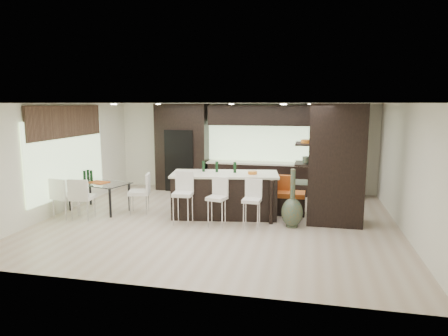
% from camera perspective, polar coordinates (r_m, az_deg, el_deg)
% --- Properties ---
extents(ground, '(8.00, 8.00, 0.00)m').
position_cam_1_polar(ground, '(9.34, -0.79, -7.56)').
color(ground, '#C8B199').
rests_on(ground, ground).
extents(back_wall, '(8.00, 0.02, 2.70)m').
position_cam_1_polar(back_wall, '(12.46, 2.85, 2.99)').
color(back_wall, white).
rests_on(back_wall, ground).
extents(left_wall, '(0.02, 7.00, 2.70)m').
position_cam_1_polar(left_wall, '(10.68, -22.20, 1.29)').
color(left_wall, white).
rests_on(left_wall, ground).
extents(right_wall, '(0.02, 7.00, 2.70)m').
position_cam_1_polar(right_wall, '(9.03, 24.74, -0.20)').
color(right_wall, white).
rests_on(right_wall, ground).
extents(ceiling, '(8.00, 7.00, 0.02)m').
position_cam_1_polar(ceiling, '(8.95, -0.83, 9.24)').
color(ceiling, white).
rests_on(ceiling, ground).
extents(window_left, '(0.04, 3.20, 1.90)m').
position_cam_1_polar(window_left, '(10.82, -21.43, 1.43)').
color(window_left, '#B2D199').
rests_on(window_left, left_wall).
extents(window_back, '(3.40, 0.04, 1.20)m').
position_cam_1_polar(window_back, '(12.31, 5.59, 3.82)').
color(window_back, '#B2D199').
rests_on(window_back, back_wall).
extents(stone_accent, '(0.08, 3.00, 0.80)m').
position_cam_1_polar(stone_accent, '(10.73, -21.58, 6.19)').
color(stone_accent, brown).
rests_on(stone_accent, left_wall).
extents(ceiling_spots, '(4.00, 3.00, 0.02)m').
position_cam_1_polar(ceiling_spots, '(9.19, -0.47, 9.11)').
color(ceiling_spots, white).
rests_on(ceiling_spots, ceiling).
extents(back_cabinetry, '(6.80, 0.68, 2.70)m').
position_cam_1_polar(back_cabinetry, '(12.06, 4.94, 2.76)').
color(back_cabinetry, black).
rests_on(back_cabinetry, ground).
extents(refrigerator, '(0.90, 0.68, 1.90)m').
position_cam_1_polar(refrigerator, '(12.59, -6.02, 1.18)').
color(refrigerator, black).
rests_on(refrigerator, ground).
extents(partition_column, '(1.20, 0.80, 2.70)m').
position_cam_1_polar(partition_column, '(9.23, 15.70, 0.48)').
color(partition_column, black).
rests_on(partition_column, ground).
extents(kitchen_island, '(2.67, 1.47, 1.06)m').
position_cam_1_polar(kitchen_island, '(9.63, 0.11, -3.79)').
color(kitchen_island, black).
rests_on(kitchen_island, ground).
extents(stool_left, '(0.45, 0.45, 0.95)m').
position_cam_1_polar(stool_left, '(9.04, -5.89, -5.05)').
color(stool_left, white).
rests_on(stool_left, ground).
extents(stool_mid, '(0.46, 0.46, 0.87)m').
position_cam_1_polar(stool_mid, '(8.86, -1.03, -5.57)').
color(stool_mid, white).
rests_on(stool_mid, ground).
extents(stool_right, '(0.40, 0.40, 0.86)m').
position_cam_1_polar(stool_right, '(8.73, 3.98, -5.87)').
color(stool_right, white).
rests_on(stool_right, ground).
extents(bench, '(1.44, 0.57, 0.55)m').
position_cam_1_polar(bench, '(10.01, 7.40, -4.86)').
color(bench, black).
rests_on(bench, ground).
extents(floor_vase, '(0.57, 0.57, 1.29)m').
position_cam_1_polar(floor_vase, '(8.87, 9.75, -4.28)').
color(floor_vase, '#414C37').
rests_on(floor_vase, ground).
extents(dining_table, '(1.67, 1.20, 0.72)m').
position_cam_1_polar(dining_table, '(10.60, -17.35, -3.94)').
color(dining_table, white).
rests_on(dining_table, ground).
extents(chair_near, '(0.54, 0.54, 0.91)m').
position_cam_1_polar(chair_near, '(9.96, -19.50, -4.34)').
color(chair_near, white).
rests_on(chair_near, ground).
extents(chair_far, '(0.57, 0.57, 0.90)m').
position_cam_1_polar(chair_far, '(10.21, -21.74, -4.17)').
color(chair_far, white).
rests_on(chair_far, ground).
extents(chair_end, '(0.61, 0.61, 0.91)m').
position_cam_1_polar(chair_end, '(10.10, -12.03, -3.81)').
color(chair_end, white).
rests_on(chair_end, ground).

